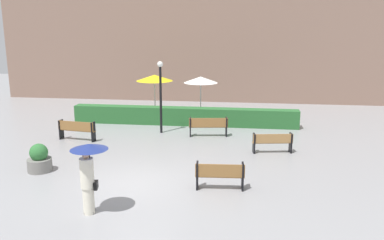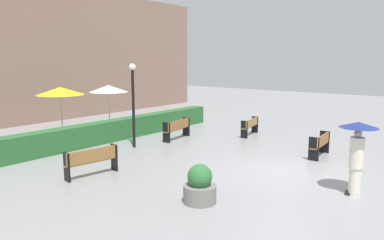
{
  "view_description": "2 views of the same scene",
  "coord_description": "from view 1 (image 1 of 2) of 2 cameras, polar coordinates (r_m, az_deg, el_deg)",
  "views": [
    {
      "loc": [
        3.48,
        -12.25,
        5.1
      ],
      "look_at": [
        1.35,
        3.96,
        1.32
      ],
      "focal_mm": 37.26,
      "sensor_mm": 36.0,
      "label": 1
    },
    {
      "loc": [
        -11.35,
        -4.98,
        3.74
      ],
      "look_at": [
        -0.2,
        3.76,
        1.42
      ],
      "focal_mm": 35.17,
      "sensor_mm": 36.0,
      "label": 2
    }
  ],
  "objects": [
    {
      "name": "patio_umbrella_white",
      "position": [
        22.69,
        1.26,
        5.78
      ],
      "size": [
        1.93,
        1.93,
        2.42
      ],
      "color": "silver",
      "rests_on": "ground"
    },
    {
      "name": "lamp_post",
      "position": [
        19.51,
        -4.52,
        4.45
      ],
      "size": [
        0.28,
        0.28,
        3.54
      ],
      "color": "black",
      "rests_on": "ground"
    },
    {
      "name": "patio_umbrella_yellow",
      "position": [
        23.2,
        -5.39,
        6.02
      ],
      "size": [
        2.11,
        2.11,
        2.47
      ],
      "color": "silver",
      "rests_on": "ground"
    },
    {
      "name": "bench_near_right",
      "position": [
        12.94,
        4.01,
        -7.76
      ],
      "size": [
        1.6,
        0.49,
        0.89
      ],
      "color": "olive",
      "rests_on": "ground"
    },
    {
      "name": "hedge_strip",
      "position": [
        21.39,
        -1.15,
        0.55
      ],
      "size": [
        12.08,
        0.7,
        0.95
      ],
      "primitive_type": "cube",
      "color": "#28602D",
      "rests_on": "ground"
    },
    {
      "name": "bench_back_row",
      "position": [
        19.1,
        2.35,
        -0.77
      ],
      "size": [
        1.88,
        0.62,
        0.92
      ],
      "color": "olive",
      "rests_on": "ground"
    },
    {
      "name": "building_facade",
      "position": [
        28.48,
        0.48,
        10.85
      ],
      "size": [
        28.0,
        1.2,
        8.02
      ],
      "primitive_type": "cube",
      "color": "#846656",
      "rests_on": "ground"
    },
    {
      "name": "bench_far_left",
      "position": [
        19.16,
        -16.2,
        -1.23
      ],
      "size": [
        1.82,
        0.57,
        0.91
      ],
      "color": "olive",
      "rests_on": "ground"
    },
    {
      "name": "ground_plane",
      "position": [
        13.72,
        -7.85,
        -8.92
      ],
      "size": [
        60.0,
        60.0,
        0.0
      ],
      "primitive_type": "plane",
      "color": "gray"
    },
    {
      "name": "pedestrian_with_umbrella",
      "position": [
        11.37,
        -14.62,
        -6.64
      ],
      "size": [
        1.03,
        1.03,
        2.04
      ],
      "color": "silver",
      "rests_on": "ground"
    },
    {
      "name": "planter_pot",
      "position": [
        15.55,
        -21.01,
        -5.3
      ],
      "size": [
        0.87,
        0.87,
        1.03
      ],
      "color": "slate",
      "rests_on": "ground"
    },
    {
      "name": "bench_far_right",
      "position": [
        16.9,
        11.46,
        -3.01
      ],
      "size": [
        1.68,
        0.6,
        0.84
      ],
      "color": "#9E7242",
      "rests_on": "ground"
    }
  ]
}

